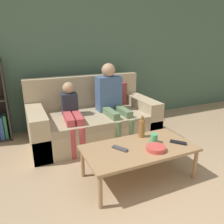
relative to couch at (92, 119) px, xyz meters
The scene contains 10 objects.
wall_back 1.21m from the couch, 88.71° to the left, with size 12.00×0.06×2.60m.
couch is the anchor object (origin of this frame).
coffee_table 1.22m from the couch, 85.50° to the right, with size 1.16×0.61×0.37m.
person_adult 0.45m from the couch, 21.72° to the right, with size 0.37×0.67×1.11m.
person_child 0.44m from the couch, 153.53° to the right, with size 0.27×0.68×0.88m.
cup_near 1.23m from the couch, 76.16° to the right, with size 0.08×0.08×0.10m.
tv_remote_0 1.42m from the couch, 68.26° to the right, with size 0.15×0.16×0.02m.
tv_remote_1 1.19m from the couch, 95.45° to the right, with size 0.13×0.17×0.02m.
snack_bowl 1.36m from the couch, 81.07° to the right, with size 0.20×0.20×0.05m.
bottle 1.05m from the couch, 76.06° to the right, with size 0.07×0.07×0.25m.
Camera 1 is at (-1.02, -0.88, 1.43)m, focal length 35.00 mm.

